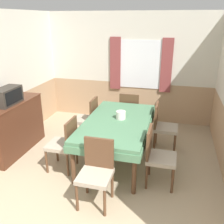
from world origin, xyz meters
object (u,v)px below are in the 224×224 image
(chair_right_near, at_px, (157,154))
(chair_head_near, at_px, (96,170))
(chair_right_far, at_px, (163,125))
(dining_table, at_px, (117,126))
(chair_left_far, at_px, (88,118))
(vase, at_px, (121,115))
(chair_head_window, at_px, (130,111))
(chair_left_near, at_px, (65,142))
(tv, at_px, (7,96))
(sideboard, at_px, (14,127))

(chair_right_near, bearing_deg, chair_head_near, -50.44)
(chair_right_far, relative_size, chair_head_near, 1.00)
(dining_table, distance_m, chair_left_far, 0.96)
(chair_left_far, distance_m, vase, 0.99)
(dining_table, bearing_deg, chair_right_far, 36.85)
(chair_left_far, xyz_separation_m, vase, (0.80, -0.48, 0.32))
(dining_table, relative_size, chair_head_near, 2.18)
(chair_head_window, bearing_deg, chair_left_near, -113.27)
(chair_head_near, xyz_separation_m, chair_left_near, (-0.76, 0.63, 0.00))
(chair_right_near, distance_m, chair_head_near, 0.99)
(dining_table, distance_m, chair_head_window, 1.21)
(chair_right_far, bearing_deg, chair_right_near, 0.00)
(dining_table, xyz_separation_m, chair_right_near, (0.76, -0.57, -0.15))
(chair_left_far, bearing_deg, chair_right_far, -90.00)
(chair_right_near, relative_size, vase, 5.45)
(chair_left_near, relative_size, tv, 1.65)
(chair_left_near, relative_size, sideboard, 0.66)
(dining_table, height_order, chair_right_near, chair_right_near)
(dining_table, relative_size, chair_right_near, 2.18)
(chair_left_far, height_order, chair_left_near, same)
(chair_left_far, distance_m, chair_left_near, 1.14)
(chair_right_far, distance_m, chair_left_far, 1.52)
(chair_head_near, height_order, chair_left_far, same)
(dining_table, relative_size, vase, 11.89)
(chair_right_near, xyz_separation_m, chair_left_far, (-1.52, 1.14, 0.00))
(chair_right_near, xyz_separation_m, vase, (-0.72, 0.67, 0.32))
(chair_right_far, height_order, chair_head_near, same)
(chair_head_window, relative_size, chair_right_near, 1.00)
(chair_head_window, distance_m, vase, 1.15)
(dining_table, relative_size, tv, 3.60)
(chair_head_window, bearing_deg, dining_table, -90.00)
(chair_right_near, distance_m, chair_left_far, 1.90)
(chair_left_far, bearing_deg, chair_head_window, -50.44)
(dining_table, height_order, chair_head_window, chair_head_window)
(dining_table, bearing_deg, chair_left_far, 143.15)
(chair_head_near, bearing_deg, chair_left_near, -39.56)
(dining_table, height_order, sideboard, sideboard)
(chair_left_near, distance_m, tv, 1.36)
(dining_table, xyz_separation_m, vase, (0.04, 0.10, 0.17))
(chair_left_near, xyz_separation_m, tv, (-1.18, 0.26, 0.64))
(chair_left_far, height_order, tv, tv)
(chair_head_near, xyz_separation_m, vase, (0.04, 1.30, 0.32))
(chair_head_window, xyz_separation_m, chair_left_near, (-0.76, -1.77, 0.00))
(chair_left_far, height_order, sideboard, sideboard)
(tv, bearing_deg, chair_head_near, -24.53)
(chair_right_near, relative_size, chair_left_near, 1.00)
(chair_right_near, bearing_deg, chair_left_near, -90.00)
(dining_table, relative_size, chair_right_far, 2.18)
(chair_head_window, xyz_separation_m, chair_head_near, (0.00, -2.40, 0.00))
(chair_right_far, height_order, chair_left_near, same)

